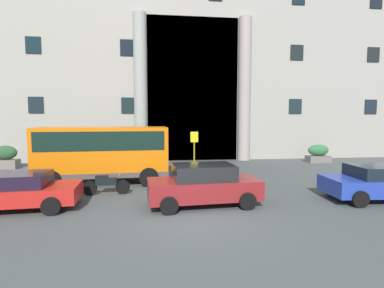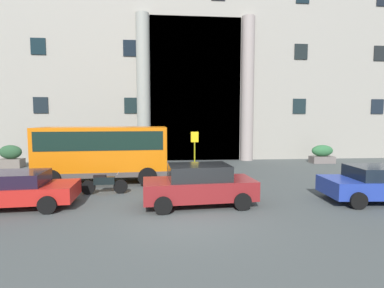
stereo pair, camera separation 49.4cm
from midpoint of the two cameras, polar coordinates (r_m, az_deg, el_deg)
ground_plane at (r=9.88m, az=0.25°, el=-14.29°), size 80.00×64.00×0.12m
office_building_facade at (r=27.55m, az=-3.16°, el=18.38°), size 41.19×9.75×19.27m
orange_minibus at (r=15.16m, az=-16.07°, el=-1.06°), size 6.35×3.02×2.80m
bus_stop_sign at (r=16.68m, az=1.37°, el=-0.79°), size 0.44×0.08×2.48m
hedge_planter_entrance_right at (r=23.32m, az=24.89°, el=-1.86°), size 1.65×0.87×1.32m
hedge_planter_east at (r=22.41m, az=-31.65°, el=-2.16°), size 1.47×0.83×1.50m
hedge_planter_far_east at (r=20.01m, az=-14.22°, el=-2.14°), size 1.71×0.86×1.65m
white_taxi_kerbside at (r=12.22m, az=-31.44°, el=-7.68°), size 4.68×2.28×1.30m
parked_sedan_second at (r=10.80m, az=2.73°, el=-8.05°), size 4.21×2.16×1.52m
parked_hatchback_near at (r=13.59m, az=34.30°, el=-6.45°), size 4.46×2.25×1.38m
motorcycle_far_end at (r=12.92m, az=-16.06°, el=-7.51°), size 1.96×0.55×0.89m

